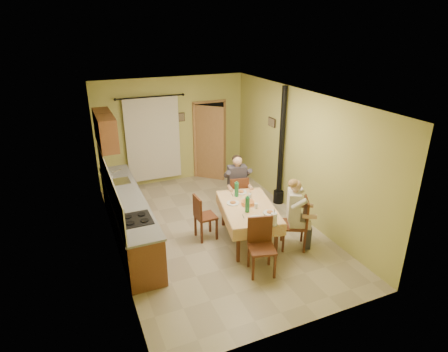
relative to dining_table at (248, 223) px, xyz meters
name	(u,v)px	position (x,y,z in m)	size (l,w,h in m)	color
floor	(215,230)	(-0.45, 0.62, -0.38)	(4.00, 6.00, 0.01)	tan
room_shell	(214,148)	(-0.45, 0.62, 1.44)	(4.04, 6.04, 2.82)	#BFBD62
kitchen_run	(128,216)	(-2.16, 1.02, 0.10)	(0.64, 3.64, 1.56)	brown
upper_cabinets	(105,130)	(-2.27, 2.32, 1.57)	(0.35, 1.40, 0.70)	brown
curtain	(153,139)	(-1.00, 3.52, 0.88)	(1.70, 0.07, 2.22)	black
doorway	(210,141)	(0.54, 3.46, 0.67)	(0.96, 0.61, 2.15)	black
dining_table	(248,223)	(0.00, 0.00, 0.00)	(1.30, 1.80, 0.76)	#DEB079
tableware	(251,205)	(-0.01, -0.11, 0.44)	(0.72, 1.62, 0.33)	white
chair_far	(237,204)	(0.25, 1.02, -0.09)	(0.48, 0.48, 0.97)	#542917
chair_near	(261,258)	(-0.25, -1.03, -0.09)	(0.53, 0.53, 1.00)	#542917
chair_right	(294,233)	(0.71, -0.57, -0.09)	(0.62, 0.62, 1.03)	#542917
chair_left	(205,225)	(-0.75, 0.41, -0.09)	(0.41, 0.41, 0.94)	#542917
man_far	(237,179)	(0.25, 1.03, 0.50)	(0.62, 0.53, 1.39)	#38333D
man_right	(295,206)	(0.70, -0.56, 0.50)	(0.62, 0.65, 1.39)	beige
stove_flue	(280,163)	(1.45, 1.22, 0.64)	(0.24, 0.24, 2.80)	black
picture_back	(181,117)	(-0.20, 3.59, 1.37)	(0.19, 0.03, 0.23)	black
picture_right	(272,122)	(1.52, 1.82, 1.47)	(0.03, 0.31, 0.21)	brown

